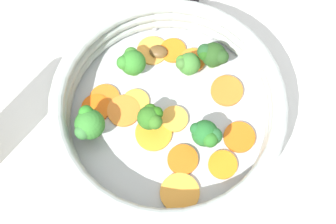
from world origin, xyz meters
name	(u,v)px	position (x,y,z in m)	size (l,w,h in m)	color
ground_plane	(168,120)	(0.00, 0.00, 0.00)	(4.00, 4.00, 0.00)	white
skillet	(168,118)	(0.00, 0.00, 0.01)	(0.26, 0.26, 0.02)	#B2B5B7
skillet_rim_wall	(168,109)	(0.00, 0.00, 0.05)	(0.28, 0.28, 0.06)	#B2BBB7
skillet_rivet_left	(212,36)	(0.07, 0.10, 0.02)	(0.01, 0.01, 0.01)	#B4B3BC
skillet_rivet_right	(158,27)	(0.00, 0.12, 0.02)	(0.01, 0.01, 0.01)	#AEB0BC
carrot_slice_0	(193,60)	(0.04, 0.07, 0.02)	(0.03, 0.03, 0.01)	orange
carrot_slice_1	(179,193)	(0.00, -0.10, 0.02)	(0.05, 0.05, 0.01)	orange
carrot_slice_2	(154,133)	(-0.02, -0.02, 0.02)	(0.05, 0.05, 0.00)	orange
carrot_slice_3	(175,119)	(0.01, -0.01, 0.02)	(0.03, 0.03, 0.01)	gold
carrot_slice_4	(152,50)	(-0.01, 0.09, 0.02)	(0.04, 0.04, 0.00)	#F39B3A
carrot_slice_5	(105,99)	(-0.08, 0.03, 0.02)	(0.04, 0.04, 0.00)	orange
carrot_slice_6	(173,50)	(0.02, 0.09, 0.02)	(0.03, 0.03, 0.00)	orange
carrot_slice_7	(183,160)	(0.01, -0.06, 0.02)	(0.04, 0.04, 0.01)	#D65E13
carrot_slice_8	(96,108)	(-0.09, 0.02, 0.02)	(0.04, 0.04, 0.00)	#E85B0F
carrot_slice_9	(223,165)	(0.06, -0.07, 0.02)	(0.04, 0.04, 0.00)	orange
carrot_slice_10	(239,137)	(0.08, -0.04, 0.02)	(0.04, 0.04, 0.01)	#DA6113
carrot_slice_11	(124,111)	(-0.05, 0.01, 0.02)	(0.04, 0.04, 0.00)	orange
carrot_slice_12	(136,102)	(-0.04, 0.02, 0.02)	(0.03, 0.03, 0.00)	#F39D34
carrot_slice_13	(227,91)	(0.08, 0.02, 0.02)	(0.04, 0.04, 0.01)	orange
broccoli_floret_0	(212,55)	(0.07, 0.06, 0.05)	(0.04, 0.03, 0.04)	#70A050
broccoli_floret_1	(206,134)	(0.04, -0.04, 0.05)	(0.04, 0.04, 0.05)	olive
broccoli_floret_2	(131,62)	(-0.04, 0.07, 0.04)	(0.04, 0.04, 0.04)	#6BA14E
broccoli_floret_3	(151,118)	(-0.02, -0.01, 0.05)	(0.03, 0.04, 0.04)	#78975C
broccoli_floret_4	(89,124)	(-0.10, -0.01, 0.05)	(0.04, 0.04, 0.05)	#87A86D
broccoli_floret_5	(188,64)	(0.03, 0.06, 0.04)	(0.03, 0.03, 0.04)	#7EA457
mushroom_piece_0	(155,52)	(0.00, 0.09, 0.02)	(0.02, 0.02, 0.01)	brown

